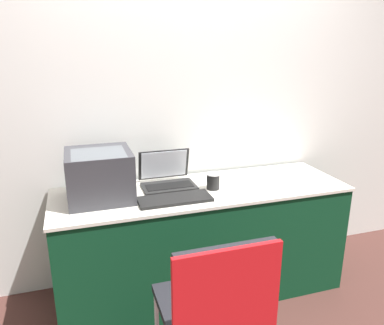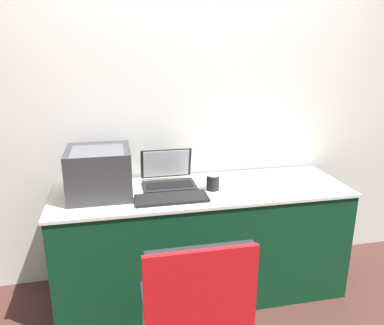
{
  "view_description": "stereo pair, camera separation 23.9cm",
  "coord_description": "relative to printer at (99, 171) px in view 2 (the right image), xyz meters",
  "views": [
    {
      "loc": [
        -0.78,
        -1.92,
        1.7
      ],
      "look_at": [
        -0.06,
        0.33,
        0.97
      ],
      "focal_mm": 35.0,
      "sensor_mm": 36.0,
      "label": 1
    },
    {
      "loc": [
        -0.55,
        -1.98,
        1.7
      ],
      "look_at": [
        -0.06,
        0.33,
        0.97
      ],
      "focal_mm": 35.0,
      "sensor_mm": 36.0,
      "label": 2
    }
  ],
  "objects": [
    {
      "name": "wall_back",
      "position": [
        0.66,
        0.34,
        0.35
      ],
      "size": [
        8.0,
        0.05,
        2.6
      ],
      "color": "silver",
      "rests_on": "ground_plane"
    },
    {
      "name": "table",
      "position": [
        0.66,
        -0.03,
        -0.56
      ],
      "size": [
        1.97,
        0.62,
        0.79
      ],
      "color": "#0C381E",
      "rests_on": "ground_plane"
    },
    {
      "name": "chair",
      "position": [
        0.42,
        -0.93,
        -0.36
      ],
      "size": [
        0.47,
        0.5,
        0.94
      ],
      "color": "black",
      "rests_on": "ground_plane"
    },
    {
      "name": "printer",
      "position": [
        0.0,
        0.0,
        0.0
      ],
      "size": [
        0.39,
        0.38,
        0.31
      ],
      "color": "#333338",
      "rests_on": "table"
    },
    {
      "name": "external_keyboard",
      "position": [
        0.43,
        -0.17,
        -0.16
      ],
      "size": [
        0.45,
        0.18,
        0.02
      ],
      "color": "black",
      "rests_on": "table"
    },
    {
      "name": "laptop_left",
      "position": [
        0.45,
        0.1,
        -0.11
      ],
      "size": [
        0.36,
        0.28,
        0.23
      ],
      "color": "black",
      "rests_on": "table"
    },
    {
      "name": "ground_plane",
      "position": [
        0.66,
        -0.33,
        -0.95
      ],
      "size": [
        14.0,
        14.0,
        0.0
      ],
      "primitive_type": "plane",
      "color": "#472823"
    },
    {
      "name": "coffee_cup",
      "position": [
        0.73,
        -0.06,
        -0.11
      ],
      "size": [
        0.09,
        0.09,
        0.11
      ],
      "color": "black",
      "rests_on": "table"
    }
  ]
}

